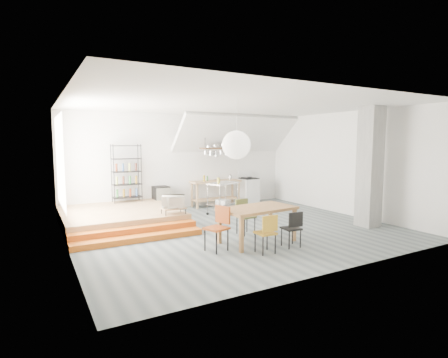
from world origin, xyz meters
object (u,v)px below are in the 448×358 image
rolling_cart (223,194)px  stove (249,190)px  dining_table (257,211)px  mini_fridge (161,199)px

rolling_cart → stove: bearing=12.4°
dining_table → stove: bearing=53.4°
rolling_cart → mini_fridge: (-1.57, 1.36, -0.23)m
stove → rolling_cart: (-1.83, -1.32, 0.16)m
dining_table → mini_fridge: (-0.72, 4.52, -0.31)m
rolling_cart → dining_table: bearing=-128.6°
stove → mini_fridge: (-3.40, 0.04, -0.07)m
stove → mini_fridge: bearing=179.3°
dining_table → rolling_cart: size_ratio=1.57×
stove → rolling_cart: size_ratio=1.04×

